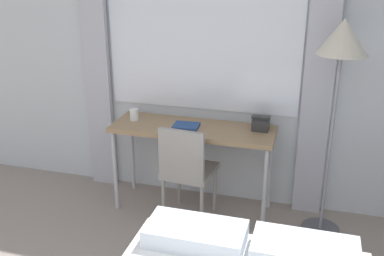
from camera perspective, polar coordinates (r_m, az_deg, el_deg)
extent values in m
cube|color=silver|center=(3.88, 2.83, 9.52)|extent=(5.06, 0.05, 2.70)
cube|color=white|center=(3.83, 1.29, 13.18)|extent=(1.68, 0.01, 1.50)
cube|color=#B2B2BC|center=(4.20, -12.13, 9.27)|extent=(0.24, 0.06, 2.60)
cube|color=#B2B2BC|center=(3.73, 15.97, 7.45)|extent=(0.24, 0.06, 2.60)
cube|color=#937551|center=(3.78, 0.11, -0.14)|extent=(1.38, 0.46, 0.04)
cylinder|color=#B2B2B7|center=(3.99, -9.73, -5.39)|extent=(0.04, 0.04, 0.74)
cylinder|color=#B2B2B7|center=(3.66, 9.21, -7.88)|extent=(0.04, 0.04, 0.74)
cylinder|color=#B2B2B7|center=(4.30, -7.58, -3.22)|extent=(0.04, 0.04, 0.74)
cylinder|color=#B2B2B7|center=(4.00, 9.90, -5.30)|extent=(0.04, 0.04, 0.74)
cube|color=gray|center=(3.78, -0.29, -5.44)|extent=(0.43, 0.43, 0.05)
cube|color=gray|center=(3.53, -1.36, -3.37)|extent=(0.38, 0.07, 0.40)
cylinder|color=gray|center=(3.81, -3.64, -9.20)|extent=(0.03, 0.03, 0.41)
cylinder|color=gray|center=(3.70, 1.24, -10.17)|extent=(0.03, 0.03, 0.41)
cylinder|color=gray|center=(4.09, -1.65, -6.96)|extent=(0.03, 0.03, 0.41)
cylinder|color=gray|center=(3.98, 2.91, -7.78)|extent=(0.03, 0.03, 0.41)
cube|color=silver|center=(2.86, 0.48, -13.31)|extent=(0.62, 0.32, 0.12)
cube|color=silver|center=(2.79, 14.13, -15.02)|extent=(0.62, 0.32, 0.12)
cylinder|color=#4C4C51|center=(3.94, 15.94, -12.25)|extent=(0.31, 0.31, 0.03)
cylinder|color=gray|center=(3.60, 17.10, -2.40)|extent=(0.02, 0.02, 1.44)
cone|color=beige|center=(3.37, 18.66, 10.96)|extent=(0.36, 0.36, 0.25)
cube|color=#2D2D2D|center=(3.75, 8.72, 0.50)|extent=(0.13, 0.15, 0.09)
cube|color=#2D2D2D|center=(3.73, 8.77, 1.33)|extent=(0.15, 0.05, 0.02)
cube|color=navy|center=(3.76, -0.75, 0.26)|extent=(0.22, 0.18, 0.02)
cube|color=white|center=(3.76, -0.75, 0.33)|extent=(0.21, 0.17, 0.01)
cylinder|color=white|center=(3.95, -7.35, 1.71)|extent=(0.07, 0.07, 0.10)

